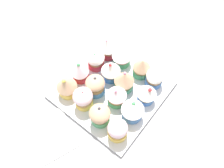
{
  "coord_description": "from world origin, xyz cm",
  "views": [
    {
      "loc": [
        -28.28,
        -22.3,
        70.3
      ],
      "look_at": [
        0.0,
        0.0,
        4.2
      ],
      "focal_mm": 38.63,
      "sensor_mm": 36.0,
      "label": 1
    }
  ],
  "objects_px": {
    "cupcake_3": "(154,78)",
    "cupcake_9": "(95,86)",
    "napkin": "(50,136)",
    "cupcake_11": "(122,56)",
    "cupcake_2": "(147,94)",
    "cupcake_10": "(111,70)",
    "baking_tray": "(112,89)",
    "cupcake_13": "(80,72)",
    "cupcake_0": "(118,130)",
    "cupcake_1": "(133,110)",
    "cupcake_12": "(67,86)",
    "cupcake_15": "(108,47)",
    "cupcake_7": "(142,67)",
    "cupcake_14": "(96,59)",
    "cupcake_5": "(117,96)",
    "cupcake_4": "(100,115)",
    "cupcake_6": "(124,81)",
    "cupcake_8": "(83,98)"
  },
  "relations": [
    {
      "from": "cupcake_9",
      "to": "cupcake_14",
      "type": "height_order",
      "value": "cupcake_9"
    },
    {
      "from": "cupcake_3",
      "to": "cupcake_9",
      "type": "height_order",
      "value": "cupcake_9"
    },
    {
      "from": "cupcake_7",
      "to": "cupcake_12",
      "type": "xyz_separation_m",
      "value": [
        -0.2,
        0.14,
        0.0
      ]
    },
    {
      "from": "cupcake_5",
      "to": "cupcake_7",
      "type": "xyz_separation_m",
      "value": [
        0.13,
        -0.0,
        0.0
      ]
    },
    {
      "from": "baking_tray",
      "to": "cupcake_13",
      "type": "relative_size",
      "value": 4.02
    },
    {
      "from": "cupcake_4",
      "to": "cupcake_14",
      "type": "distance_m",
      "value": 0.2
    },
    {
      "from": "cupcake_10",
      "to": "cupcake_14",
      "type": "height_order",
      "value": "cupcake_10"
    },
    {
      "from": "cupcake_8",
      "to": "cupcake_0",
      "type": "bearing_deg",
      "value": -95.11
    },
    {
      "from": "baking_tray",
      "to": "cupcake_5",
      "type": "distance_m",
      "value": 0.06
    },
    {
      "from": "cupcake_0",
      "to": "cupcake_12",
      "type": "relative_size",
      "value": 0.9
    },
    {
      "from": "cupcake_2",
      "to": "cupcake_14",
      "type": "height_order",
      "value": "cupcake_14"
    },
    {
      "from": "napkin",
      "to": "cupcake_9",
      "type": "bearing_deg",
      "value": -3.76
    },
    {
      "from": "cupcake_3",
      "to": "cupcake_7",
      "type": "bearing_deg",
      "value": 86.0
    },
    {
      "from": "cupcake_1",
      "to": "cupcake_2",
      "type": "relative_size",
      "value": 1.12
    },
    {
      "from": "cupcake_1",
      "to": "cupcake_15",
      "type": "relative_size",
      "value": 0.96
    },
    {
      "from": "cupcake_12",
      "to": "cupcake_14",
      "type": "distance_m",
      "value": 0.13
    },
    {
      "from": "cupcake_2",
      "to": "cupcake_5",
      "type": "xyz_separation_m",
      "value": [
        -0.06,
        0.07,
        0.0
      ]
    },
    {
      "from": "cupcake_6",
      "to": "cupcake_2",
      "type": "bearing_deg",
      "value": -84.3
    },
    {
      "from": "cupcake_10",
      "to": "cupcake_5",
      "type": "bearing_deg",
      "value": -129.98
    },
    {
      "from": "cupcake_4",
      "to": "cupcake_15",
      "type": "relative_size",
      "value": 0.9
    },
    {
      "from": "cupcake_13",
      "to": "cupcake_0",
      "type": "bearing_deg",
      "value": -109.98
    },
    {
      "from": "cupcake_2",
      "to": "cupcake_14",
      "type": "distance_m",
      "value": 0.2
    },
    {
      "from": "cupcake_0",
      "to": "cupcake_4",
      "type": "height_order",
      "value": "cupcake_4"
    },
    {
      "from": "cupcake_12",
      "to": "cupcake_0",
      "type": "bearing_deg",
      "value": -93.24
    },
    {
      "from": "cupcake_9",
      "to": "cupcake_6",
      "type": "bearing_deg",
      "value": -42.43
    },
    {
      "from": "napkin",
      "to": "cupcake_7",
      "type": "bearing_deg",
      "value": -14.55
    },
    {
      "from": "cupcake_3",
      "to": "cupcake_14",
      "type": "distance_m",
      "value": 0.2
    },
    {
      "from": "napkin",
      "to": "cupcake_11",
      "type": "bearing_deg",
      "value": -1.83
    },
    {
      "from": "napkin",
      "to": "cupcake_0",
      "type": "bearing_deg",
      "value": -50.4
    },
    {
      "from": "cupcake_6",
      "to": "baking_tray",
      "type": "bearing_deg",
      "value": 137.14
    },
    {
      "from": "cupcake_7",
      "to": "cupcake_14",
      "type": "bearing_deg",
      "value": 116.27
    },
    {
      "from": "baking_tray",
      "to": "cupcake_9",
      "type": "height_order",
      "value": "cupcake_9"
    },
    {
      "from": "cupcake_1",
      "to": "cupcake_3",
      "type": "bearing_deg",
      "value": 4.72
    },
    {
      "from": "cupcake_3",
      "to": "cupcake_13",
      "type": "relative_size",
      "value": 0.83
    },
    {
      "from": "cupcake_11",
      "to": "cupcake_12",
      "type": "distance_m",
      "value": 0.21
    },
    {
      "from": "baking_tray",
      "to": "napkin",
      "type": "relative_size",
      "value": 2.22
    },
    {
      "from": "cupcake_0",
      "to": "cupcake_3",
      "type": "relative_size",
      "value": 1.12
    },
    {
      "from": "cupcake_4",
      "to": "cupcake_8",
      "type": "distance_m",
      "value": 0.07
    },
    {
      "from": "napkin",
      "to": "cupcake_10",
      "type": "bearing_deg",
      "value": -3.81
    },
    {
      "from": "cupcake_6",
      "to": "cupcake_11",
      "type": "relative_size",
      "value": 1.11
    },
    {
      "from": "baking_tray",
      "to": "cupcake_12",
      "type": "bearing_deg",
      "value": 133.41
    },
    {
      "from": "cupcake_1",
      "to": "cupcake_10",
      "type": "relative_size",
      "value": 0.99
    },
    {
      "from": "cupcake_3",
      "to": "napkin",
      "type": "xyz_separation_m",
      "value": [
        -0.33,
        0.14,
        -0.04
      ]
    },
    {
      "from": "cupcake_8",
      "to": "cupcake_14",
      "type": "bearing_deg",
      "value": 25.23
    },
    {
      "from": "cupcake_9",
      "to": "cupcake_13",
      "type": "bearing_deg",
      "value": 84.06
    },
    {
      "from": "cupcake_2",
      "to": "cupcake_10",
      "type": "distance_m",
      "value": 0.14
    },
    {
      "from": "cupcake_0",
      "to": "cupcake_13",
      "type": "height_order",
      "value": "cupcake_13"
    },
    {
      "from": "cupcake_9",
      "to": "cupcake_12",
      "type": "relative_size",
      "value": 0.94
    },
    {
      "from": "cupcake_3",
      "to": "cupcake_4",
      "type": "distance_m",
      "value": 0.21
    },
    {
      "from": "cupcake_11",
      "to": "cupcake_15",
      "type": "height_order",
      "value": "cupcake_15"
    }
  ]
}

